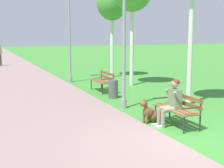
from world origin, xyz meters
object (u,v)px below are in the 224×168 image
Objects in this scene: park_bench_mid at (103,80)px; lamp_post_mid at (69,33)px; litter_bin at (113,89)px; dog_brown at (150,113)px; park_bench_near at (178,107)px; birch_tree_fourth at (112,3)px; pedestrian_distant at (0,55)px; lamp_post_near at (124,43)px; person_seated_on_near_bench at (171,101)px.

lamp_post_mid is (-0.58, 3.14, 1.96)m from park_bench_mid.
dog_brown is at bearing -96.30° from litter_bin.
park_bench_near is 8.92m from lamp_post_mid.
pedestrian_distant is (-5.51, 8.89, -3.31)m from birch_tree_fourth.
park_bench_mid is 6.00m from birch_tree_fourth.
park_bench_mid is 5.05m from dog_brown.
lamp_post_near reaches higher than litter_bin.
lamp_post_near is (-0.50, -3.17, 1.62)m from park_bench_mid.
park_bench_near is 0.36× the size of lamp_post_near.
lamp_post_near is 2.49× the size of pedestrian_distant.
lamp_post_near reaches higher than dog_brown.
lamp_post_near is (0.05, 1.85, 1.87)m from dog_brown.
lamp_post_mid is 0.91× the size of birch_tree_fourth.
park_bench_mid is (-0.02, 5.54, 0.00)m from park_bench_near.
lamp_post_mid is at bearing -74.61° from pedestrian_distant.
pedestrian_distant is (-2.75, 10.00, -1.63)m from lamp_post_mid.
park_bench_near is 0.29× the size of birch_tree_fourth.
dog_brown is at bearing -89.75° from lamp_post_mid.
lamp_post_mid reaches higher than park_bench_near.
pedestrian_distant reaches higher than park_bench_near.
park_bench_mid is 13.56m from pedestrian_distant.
person_seated_on_near_bench is at bearing -87.41° from lamp_post_mid.
person_seated_on_near_bench is 4.08m from litter_bin.
litter_bin is at bearing 89.45° from person_seated_on_near_bench.
lamp_post_mid is 5.07m from litter_bin.
park_bench_mid is at bearing -79.54° from lamp_post_mid.
park_bench_near is 5.54m from park_bench_mid.
birch_tree_fourth is at bearing 62.80° from park_bench_mid.
person_seated_on_near_bench is 18.91m from pedestrian_distant.
litter_bin is 0.42× the size of pedestrian_distant.
pedestrian_distant reaches higher than dog_brown.
park_bench_mid is at bearing 90.20° from park_bench_near.
person_seated_on_near_bench is (-0.19, -5.51, 0.17)m from park_bench_mid.
park_bench_mid is at bearing 81.08° from lamp_post_near.
person_seated_on_near_bench is 8.84m from lamp_post_mid.
litter_bin is (0.39, 3.57, 0.09)m from dog_brown.
lamp_post_near reaches higher than park_bench_mid.
litter_bin is at bearing -77.70° from pedestrian_distant.
park_bench_mid is 3.59m from lamp_post_near.
park_bench_mid is 1.20× the size of person_seated_on_near_bench.
pedestrian_distant reaches higher than litter_bin.
lamp_post_mid is at bearing -158.14° from birch_tree_fourth.
dog_brown is (-0.35, 0.50, -0.42)m from person_seated_on_near_bench.
lamp_post_near is at bearing 102.28° from park_bench_near.
birch_tree_fourth reaches higher than park_bench_mid.
park_bench_near is 10.66m from birch_tree_fourth.
park_bench_mid is 1.82× the size of dog_brown.
litter_bin is (-0.17, 4.09, -0.16)m from park_bench_near.
lamp_post_near is at bearing 97.51° from person_seated_on_near_bench.
lamp_post_near is at bearing -101.45° from litter_bin.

